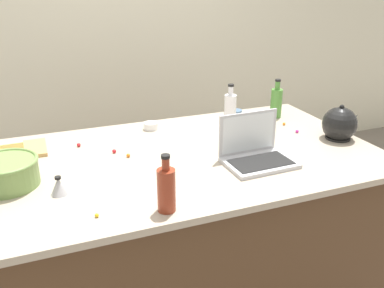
{
  "coord_description": "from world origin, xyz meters",
  "views": [
    {
      "loc": [
        -0.67,
        -1.72,
        1.71
      ],
      "look_at": [
        0.0,
        0.0,
        0.95
      ],
      "focal_mm": 38.83,
      "sensor_mm": 36.0,
      "label": 1
    }
  ],
  "objects_px": {
    "cutting_board": "(16,151)",
    "ramekin_small": "(236,113)",
    "kettle": "(340,124)",
    "butter_stick_left": "(11,146)",
    "bottle_olive": "(276,102)",
    "kitchen_timer": "(59,186)",
    "laptop": "(256,152)",
    "mixing_bowl_large": "(6,172)",
    "ramekin_medium": "(151,126)",
    "bottle_vinegar": "(230,109)",
    "bottle_soy": "(166,189)"
  },
  "relations": [
    {
      "from": "butter_stick_left",
      "to": "kitchen_timer",
      "type": "relative_size",
      "value": 1.43
    },
    {
      "from": "bottle_soy",
      "to": "ramekin_medium",
      "type": "xyz_separation_m",
      "value": [
        0.19,
        0.86,
        -0.07
      ]
    },
    {
      "from": "bottle_olive",
      "to": "cutting_board",
      "type": "bearing_deg",
      "value": -179.49
    },
    {
      "from": "butter_stick_left",
      "to": "bottle_vinegar",
      "type": "bearing_deg",
      "value": -0.83
    },
    {
      "from": "bottle_soy",
      "to": "butter_stick_left",
      "type": "distance_m",
      "value": 0.95
    },
    {
      "from": "laptop",
      "to": "butter_stick_left",
      "type": "bearing_deg",
      "value": 153.71
    },
    {
      "from": "laptop",
      "to": "ramekin_small",
      "type": "distance_m",
      "value": 0.67
    },
    {
      "from": "kettle",
      "to": "bottle_soy",
      "type": "bearing_deg",
      "value": -161.46
    },
    {
      "from": "mixing_bowl_large",
      "to": "bottle_soy",
      "type": "distance_m",
      "value": 0.69
    },
    {
      "from": "bottle_olive",
      "to": "kitchen_timer",
      "type": "distance_m",
      "value": 1.41
    },
    {
      "from": "bottle_olive",
      "to": "kitchen_timer",
      "type": "relative_size",
      "value": 3.02
    },
    {
      "from": "bottle_olive",
      "to": "butter_stick_left",
      "type": "distance_m",
      "value": 1.49
    },
    {
      "from": "bottle_soy",
      "to": "butter_stick_left",
      "type": "bearing_deg",
      "value": 124.57
    },
    {
      "from": "bottle_soy",
      "to": "ramekin_medium",
      "type": "distance_m",
      "value": 0.88
    },
    {
      "from": "kettle",
      "to": "kitchen_timer",
      "type": "xyz_separation_m",
      "value": [
        -1.42,
        -0.09,
        -0.04
      ]
    },
    {
      "from": "mixing_bowl_large",
      "to": "ramekin_medium",
      "type": "bearing_deg",
      "value": 30.58
    },
    {
      "from": "bottle_olive",
      "to": "bottle_vinegar",
      "type": "xyz_separation_m",
      "value": [
        -0.32,
        -0.03,
        0.0
      ]
    },
    {
      "from": "laptop",
      "to": "butter_stick_left",
      "type": "distance_m",
      "value": 1.17
    },
    {
      "from": "ramekin_small",
      "to": "kitchen_timer",
      "type": "distance_m",
      "value": 1.26
    },
    {
      "from": "bottle_soy",
      "to": "kettle",
      "type": "bearing_deg",
      "value": 18.54
    },
    {
      "from": "bottle_olive",
      "to": "kettle",
      "type": "distance_m",
      "value": 0.45
    },
    {
      "from": "bottle_vinegar",
      "to": "ramekin_medium",
      "type": "height_order",
      "value": "bottle_vinegar"
    },
    {
      "from": "cutting_board",
      "to": "ramekin_medium",
      "type": "xyz_separation_m",
      "value": [
        0.7,
        0.08,
        0.01
      ]
    },
    {
      "from": "laptop",
      "to": "cutting_board",
      "type": "distance_m",
      "value": 1.16
    },
    {
      "from": "bottle_olive",
      "to": "ramekin_medium",
      "type": "bearing_deg",
      "value": 175.19
    },
    {
      "from": "cutting_board",
      "to": "ramekin_small",
      "type": "distance_m",
      "value": 1.26
    },
    {
      "from": "laptop",
      "to": "kettle",
      "type": "height_order",
      "value": "laptop"
    },
    {
      "from": "mixing_bowl_large",
      "to": "bottle_vinegar",
      "type": "height_order",
      "value": "bottle_vinegar"
    },
    {
      "from": "laptop",
      "to": "cutting_board",
      "type": "height_order",
      "value": "laptop"
    },
    {
      "from": "butter_stick_left",
      "to": "kitchen_timer",
      "type": "bearing_deg",
      "value": -70.61
    },
    {
      "from": "laptop",
      "to": "bottle_olive",
      "type": "bearing_deg",
      "value": 50.51
    },
    {
      "from": "kettle",
      "to": "butter_stick_left",
      "type": "distance_m",
      "value": 1.66
    },
    {
      "from": "kettle",
      "to": "laptop",
      "type": "bearing_deg",
      "value": -169.79
    },
    {
      "from": "bottle_olive",
      "to": "ramekin_small",
      "type": "bearing_deg",
      "value": 155.06
    },
    {
      "from": "bottle_olive",
      "to": "bottle_soy",
      "type": "bearing_deg",
      "value": -140.33
    },
    {
      "from": "bottle_vinegar",
      "to": "laptop",
      "type": "bearing_deg",
      "value": -102.87
    },
    {
      "from": "bottle_olive",
      "to": "cutting_board",
      "type": "xyz_separation_m",
      "value": [
        -1.47,
        -0.01,
        -0.08
      ]
    },
    {
      "from": "bottle_olive",
      "to": "mixing_bowl_large",
      "type": "bearing_deg",
      "value": -166.2
    },
    {
      "from": "cutting_board",
      "to": "kitchen_timer",
      "type": "height_order",
      "value": "kitchen_timer"
    },
    {
      "from": "laptop",
      "to": "ramekin_medium",
      "type": "height_order",
      "value": "laptop"
    },
    {
      "from": "butter_stick_left",
      "to": "mixing_bowl_large",
      "type": "bearing_deg",
      "value": -91.99
    },
    {
      "from": "ramekin_small",
      "to": "butter_stick_left",
      "type": "bearing_deg",
      "value": -174.84
    },
    {
      "from": "mixing_bowl_large",
      "to": "bottle_olive",
      "type": "distance_m",
      "value": 1.55
    },
    {
      "from": "cutting_board",
      "to": "butter_stick_left",
      "type": "height_order",
      "value": "butter_stick_left"
    },
    {
      "from": "mixing_bowl_large",
      "to": "butter_stick_left",
      "type": "bearing_deg",
      "value": 88.01
    },
    {
      "from": "bottle_soy",
      "to": "ramekin_small",
      "type": "bearing_deg",
      "value": 50.53
    },
    {
      "from": "laptop",
      "to": "mixing_bowl_large",
      "type": "xyz_separation_m",
      "value": [
        -1.06,
        0.16,
        0.01
      ]
    },
    {
      "from": "butter_stick_left",
      "to": "ramekin_medium",
      "type": "height_order",
      "value": "butter_stick_left"
    },
    {
      "from": "mixing_bowl_large",
      "to": "cutting_board",
      "type": "xyz_separation_m",
      "value": [
        0.03,
        0.36,
        -0.05
      ]
    },
    {
      "from": "mixing_bowl_large",
      "to": "kitchen_timer",
      "type": "height_order",
      "value": "mixing_bowl_large"
    }
  ]
}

